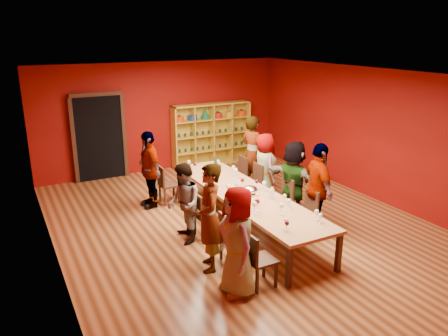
{
  "coord_description": "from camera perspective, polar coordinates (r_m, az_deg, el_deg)",
  "views": [
    {
      "loc": [
        -4.1,
        -6.89,
        3.76
      ],
      "look_at": [
        -0.21,
        0.47,
        1.15
      ],
      "focal_mm": 35.0,
      "sensor_mm": 36.0,
      "label": 1
    }
  ],
  "objects": [
    {
      "name": "person_right_1",
      "position": [
        8.54,
        12.19,
        -2.63
      ],
      "size": [
        0.72,
        1.13,
        1.78
      ],
      "primitive_type": "imported",
      "rotation": [
        0.0,
        0.0,
        1.32
      ],
      "color": "beige",
      "rests_on": "ground"
    },
    {
      "name": "wine_glass_19",
      "position": [
        10.13,
        -1.13,
        1.05
      ],
      "size": [
        0.09,
        0.09,
        0.22
      ],
      "color": "white",
      "rests_on": "tasting_table"
    },
    {
      "name": "wine_glass_23",
      "position": [
        8.61,
        5.28,
        -2.06
      ],
      "size": [
        0.08,
        0.08,
        0.21
      ],
      "color": "white",
      "rests_on": "tasting_table"
    },
    {
      "name": "carafe_b",
      "position": [
        8.24,
        6.26,
        -3.37
      ],
      "size": [
        0.1,
        0.1,
        0.23
      ],
      "color": "white",
      "rests_on": "tasting_table"
    },
    {
      "name": "chair_person_left_2",
      "position": [
        8.27,
        -2.81,
        -5.86
      ],
      "size": [
        0.42,
        0.42,
        0.89
      ],
      "color": "black",
      "rests_on": "ground"
    },
    {
      "name": "person_left_0",
      "position": [
        6.44,
        1.78,
        -9.56
      ],
      "size": [
        0.55,
        0.87,
        1.68
      ],
      "primitive_type": "imported",
      "rotation": [
        0.0,
        0.0,
        -1.71
      ],
      "color": "beige",
      "rests_on": "ground"
    },
    {
      "name": "shelving_unit",
      "position": [
        12.79,
        -1.71,
        4.84
      ],
      "size": [
        2.4,
        0.4,
        1.8
      ],
      "color": "gold",
      "rests_on": "ground"
    },
    {
      "name": "wine_glass_12",
      "position": [
        8.81,
        2.42,
        -1.65
      ],
      "size": [
        0.08,
        0.08,
        0.19
      ],
      "color": "white",
      "rests_on": "tasting_table"
    },
    {
      "name": "chair_person_right_2",
      "position": [
        9.1,
        7.73,
        -3.78
      ],
      "size": [
        0.42,
        0.42,
        0.89
      ],
      "color": "black",
      "rests_on": "ground"
    },
    {
      "name": "wine_glass_3",
      "position": [
        9.49,
        -1.64,
        -0.19
      ],
      "size": [
        0.08,
        0.08,
        0.2
      ],
      "color": "white",
      "rests_on": "tasting_table"
    },
    {
      "name": "wine_glass_13",
      "position": [
        8.4,
        0.55,
        -2.48
      ],
      "size": [
        0.08,
        0.08,
        0.21
      ],
      "color": "white",
      "rests_on": "tasting_table"
    },
    {
      "name": "wine_glass_15",
      "position": [
        9.88,
        -3.84,
        0.46
      ],
      "size": [
        0.08,
        0.08,
        0.19
      ],
      "color": "white",
      "rests_on": "tasting_table"
    },
    {
      "name": "person_right_2",
      "position": [
        9.13,
        9.1,
        -1.55
      ],
      "size": [
        0.88,
        1.6,
        1.66
      ],
      "primitive_type": "imported",
      "rotation": [
        0.0,
        0.0,
        1.88
      ],
      "color": "#48484D",
      "rests_on": "ground"
    },
    {
      "name": "room_shell",
      "position": [
        8.33,
        2.8,
        1.64
      ],
      "size": [
        7.1,
        9.1,
        3.04
      ],
      "color": "brown",
      "rests_on": "ground"
    },
    {
      "name": "wine_glass_4",
      "position": [
        7.03,
        8.14,
        -6.87
      ],
      "size": [
        0.08,
        0.08,
        0.19
      ],
      "color": "white",
      "rests_on": "tasting_table"
    },
    {
      "name": "wine_glass_9",
      "position": [
        8.06,
        4.37,
        -3.58
      ],
      "size": [
        0.07,
        0.07,
        0.18
      ],
      "color": "white",
      "rests_on": "tasting_table"
    },
    {
      "name": "chair_person_left_4",
      "position": [
        9.97,
        -7.62,
        -1.88
      ],
      "size": [
        0.42,
        0.42,
        0.89
      ],
      "color": "black",
      "rests_on": "ground"
    },
    {
      "name": "doorway",
      "position": [
        11.85,
        -16.0,
        3.86
      ],
      "size": [
        1.4,
        0.17,
        2.3
      ],
      "color": "black",
      "rests_on": "ground"
    },
    {
      "name": "wine_bottle",
      "position": [
        10.07,
        -1.09,
        0.65
      ],
      "size": [
        0.08,
        0.08,
        0.28
      ],
      "color": "#143718",
      "rests_on": "tasting_table"
    },
    {
      "name": "wine_glass_10",
      "position": [
        7.56,
        4.02,
        -4.8
      ],
      "size": [
        0.09,
        0.09,
        0.22
      ],
      "color": "white",
      "rests_on": "tasting_table"
    },
    {
      "name": "wine_glass_16",
      "position": [
        7.84,
        8.49,
        -4.34
      ],
      "size": [
        0.07,
        0.07,
        0.18
      ],
      "color": "white",
      "rests_on": "tasting_table"
    },
    {
      "name": "wine_glass_14",
      "position": [
        7.67,
        4.36,
        -4.46
      ],
      "size": [
        0.09,
        0.09,
        0.22
      ],
      "color": "white",
      "rests_on": "tasting_table"
    },
    {
      "name": "wine_glass_7",
      "position": [
        9.56,
        1.24,
        0.0
      ],
      "size": [
        0.08,
        0.08,
        0.21
      ],
      "color": "white",
      "rests_on": "tasting_table"
    },
    {
      "name": "wine_glass_1",
      "position": [
        10.09,
        -0.8,
        0.82
      ],
      "size": [
        0.07,
        0.07,
        0.18
      ],
      "color": "white",
      "rests_on": "tasting_table"
    },
    {
      "name": "chair_person_right_4",
      "position": [
        10.55,
        1.98,
        -0.63
      ],
      "size": [
        0.42,
        0.42,
        0.89
      ],
      "color": "black",
      "rests_on": "ground"
    },
    {
      "name": "wine_glass_8",
      "position": [
        8.03,
        7.91,
        -3.73
      ],
      "size": [
        0.08,
        0.08,
        0.19
      ],
      "color": "white",
      "rests_on": "tasting_table"
    },
    {
      "name": "chair_person_right_3",
      "position": [
        10.0,
        3.93,
        -1.7
      ],
      "size": [
        0.42,
        0.42,
        0.89
      ],
      "color": "black",
      "rests_on": "ground"
    },
    {
      "name": "person_left_4",
      "position": [
        9.74,
        -9.74,
        -0.17
      ],
      "size": [
        0.51,
        1.03,
        1.72
      ],
      "primitive_type": "imported",
      "rotation": [
        0.0,
        0.0,
        -1.52
      ],
      "color": "#505055",
      "rests_on": "ground"
    },
    {
      "name": "wine_glass_22",
      "position": [
        7.55,
        7.54,
        -4.96
      ],
      "size": [
        0.09,
        0.09,
        0.21
      ],
      "color": "white",
      "rests_on": "tasting_table"
    },
    {
      "name": "chair_person_left_0",
      "position": [
        6.76,
        4.28,
        -11.54
      ],
      "size": [
        0.42,
        0.42,
        0.89
      ],
      "color": "black",
      "rests_on": "ground"
    },
    {
      "name": "person_right_4",
      "position": [
        10.61,
        3.73,
        1.89
      ],
      "size": [
        0.66,
        0.79,
        1.86
      ],
      "primitive_type": "imported",
      "rotation": [
        0.0,
        0.0,
        1.85
      ],
      "color": "#47474C",
      "rests_on": "ground"
    },
    {
      "name": "wine_glass_18",
      "position": [
        10.0,
        -4.61,
        0.72
      ],
      "size": [
        0.08,
        0.08,
        0.21
      ],
      "color": "white",
      "rests_on": "tasting_table"
    },
    {
      "name": "wine_glass_5",
      "position": [
        9.0,
        -1.64,
        -1.22
      ],
      "size": [
        0.08,
        0.08,
        0.19
      ],
      "color": "white",
      "rests_on": "tasting_table"
    },
    {
      "name": "wine_glass_0",
      "position": [
        7.33,
        12.48,
        -6.13
      ],
      "size": [
        0.07,
        0.07,
        0.18
      ],
      "color": "white",
      "rests_on": "tasting_table"
    },
    {
      "name": "wine_glass_17",
      "position": [
        8.76,
        4.29,
        -1.81
      ],
      "size": [
        0.07,
        0.07,
        0.18
      ],
      "color": "white",
      "rests_on": "tasting_table"
    },
    {
      "name": "tasting_table",
      "position": [
        8.58,
        2.72,
        -3.52
      ],
      "size": [
        1.1,
        4.5,
        0.75
      ],
      "color": "#A87246",
      "rests_on": "ground"
    },
    {
      "name": "wine_glass_2",
      "position": [
        8.34,
        1.07,
        -2.67
      ],
      "size": [
        0.08,
        0.08,
        0.21
      ],
      "color": "white",
      "rests_on": "tasting_table"
    },
    {
      "name": "person_left_1",
      "position": [
        7.05,
        -1.92,
        -6.51
      ],
      "size": [
        0.67,
        0.78,
        1.81
      ],
      "primitive_type": "imported",
      "rotation": [
        0.0,
        0.0,
        -1.91
      ],
      "color": "tan",
      "rests_on": "ground"
    },
    {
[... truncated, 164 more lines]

